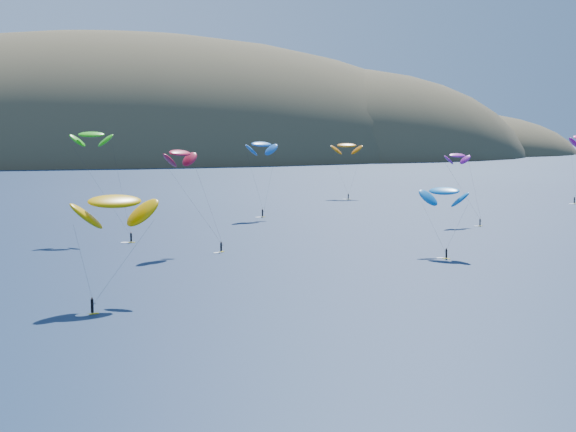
# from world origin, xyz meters

# --- Properties ---
(island) EXTENTS (730.00, 300.00, 210.00)m
(island) POSITION_xyz_m (39.40, 562.36, -10.74)
(island) COLOR #3D3526
(island) RESTS_ON ground
(kitesurfer_2) EXTENTS (12.94, 13.37, 16.92)m
(kitesurfer_2) POSITION_xyz_m (-36.81, 65.44, 13.60)
(kitesurfer_2) COLOR yellow
(kitesurfer_2) RESTS_ON ground
(kitesurfer_3) EXTENTS (11.95, 13.72, 24.52)m
(kitesurfer_3) POSITION_xyz_m (-34.93, 130.13, 22.08)
(kitesurfer_3) COLOR yellow
(kitesurfer_3) RESTS_ON ground
(kitesurfer_4) EXTENTS (10.68, 7.83, 21.87)m
(kitesurfer_4) POSITION_xyz_m (10.88, 158.30, 19.13)
(kitesurfer_4) COLOR yellow
(kitesurfer_4) RESTS_ON ground
(kitesurfer_5) EXTENTS (9.07, 11.57, 14.48)m
(kitesurfer_5) POSITION_xyz_m (25.95, 87.00, 11.82)
(kitesurfer_5) COLOR yellow
(kitesurfer_5) RESTS_ON ground
(kitesurfer_6) EXTENTS (7.46, 10.27, 18.73)m
(kitesurfer_6) POSITION_xyz_m (52.89, 129.42, 16.68)
(kitesurfer_6) COLOR yellow
(kitesurfer_6) RESTS_ON ground
(kitesurfer_9) EXTENTS (11.87, 10.94, 21.19)m
(kitesurfer_9) POSITION_xyz_m (-20.11, 107.29, 18.73)
(kitesurfer_9) COLOR yellow
(kitesurfer_9) RESTS_ON ground
(kitesurfer_11) EXTENTS (11.04, 13.08, 20.30)m
(kitesurfer_11) POSITION_xyz_m (54.62, 206.16, 17.45)
(kitesurfer_11) COLOR yellow
(kitesurfer_11) RESTS_ON ground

